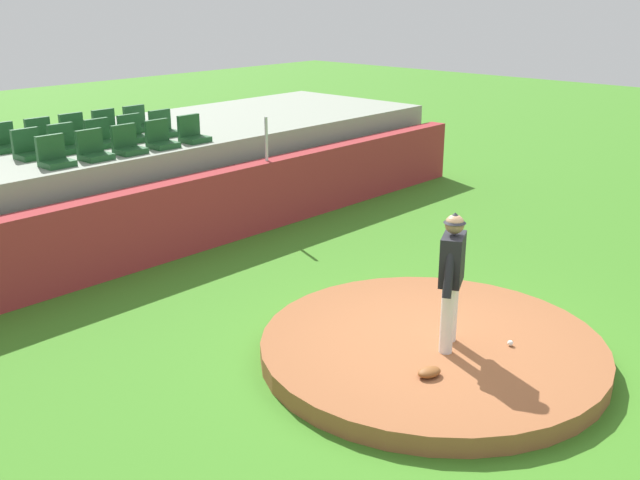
% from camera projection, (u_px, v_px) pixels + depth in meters
% --- Properties ---
extents(ground_plane, '(60.00, 60.00, 0.00)m').
position_uv_depth(ground_plane, '(431.00, 357.00, 9.51)').
color(ground_plane, '#3C7E21').
extents(pitchers_mound, '(4.38, 4.38, 0.24)m').
position_uv_depth(pitchers_mound, '(432.00, 348.00, 9.47)').
color(pitchers_mound, '#955834').
rests_on(pitchers_mound, ground_plane).
extents(pitcher, '(0.76, 0.44, 1.74)m').
position_uv_depth(pitcher, '(452.00, 270.00, 8.95)').
color(pitcher, silver).
rests_on(pitcher, pitchers_mound).
extents(baseball, '(0.07, 0.07, 0.07)m').
position_uv_depth(baseball, '(510.00, 343.00, 9.26)').
color(baseball, white).
rests_on(baseball, pitchers_mound).
extents(fielding_glove, '(0.34, 0.28, 0.11)m').
position_uv_depth(fielding_glove, '(429.00, 372.00, 8.52)').
color(fielding_glove, brown).
rests_on(fielding_glove, pitchers_mound).
extents(brick_barrier, '(16.58, 0.40, 1.34)m').
position_uv_depth(brick_barrier, '(167.00, 221.00, 12.85)').
color(brick_barrier, '#9D2E31').
rests_on(brick_barrier, ground_plane).
extents(fence_post_right, '(0.06, 0.06, 0.84)m').
position_uv_depth(fence_post_right, '(266.00, 139.00, 14.18)').
color(fence_post_right, silver).
rests_on(fence_post_right, brick_barrier).
extents(bleacher_platform, '(16.48, 4.20, 1.72)m').
position_uv_depth(bleacher_platform, '(87.00, 185.00, 14.45)').
color(bleacher_platform, gray).
rests_on(bleacher_platform, ground_plane).
extents(stadium_chair_0, '(0.48, 0.44, 0.50)m').
position_uv_depth(stadium_chair_0, '(54.00, 157.00, 12.15)').
color(stadium_chair_0, '#1E5127').
rests_on(stadium_chair_0, bleacher_platform).
extents(stadium_chair_1, '(0.48, 0.44, 0.50)m').
position_uv_depth(stadium_chair_1, '(93.00, 150.00, 12.63)').
color(stadium_chair_1, '#1E5127').
rests_on(stadium_chair_1, bleacher_platform).
extents(stadium_chair_2, '(0.48, 0.44, 0.50)m').
position_uv_depth(stadium_chair_2, '(128.00, 144.00, 13.09)').
color(stadium_chair_2, '#1E5127').
rests_on(stadium_chair_2, bleacher_platform).
extents(stadium_chair_3, '(0.48, 0.44, 0.50)m').
position_uv_depth(stadium_chair_3, '(161.00, 139.00, 13.58)').
color(stadium_chair_3, '#1E5127').
rests_on(stadium_chair_3, bleacher_platform).
extents(stadium_chair_4, '(0.48, 0.44, 0.50)m').
position_uv_depth(stadium_chair_4, '(192.00, 133.00, 14.11)').
color(stadium_chair_4, '#1E5127').
rests_on(stadium_chair_4, bleacher_platform).
extents(stadium_chair_5, '(0.48, 0.44, 0.50)m').
position_uv_depth(stadium_chair_5, '(29.00, 149.00, 12.71)').
color(stadium_chair_5, '#1E5127').
rests_on(stadium_chair_5, bleacher_platform).
extents(stadium_chair_6, '(0.48, 0.44, 0.50)m').
position_uv_depth(stadium_chair_6, '(65.00, 143.00, 13.18)').
color(stadium_chair_6, '#1E5127').
rests_on(stadium_chair_6, bleacher_platform).
extents(stadium_chair_7, '(0.48, 0.44, 0.50)m').
position_uv_depth(stadium_chair_7, '(100.00, 138.00, 13.67)').
color(stadium_chair_7, '#1E5127').
rests_on(stadium_chair_7, bleacher_platform).
extents(stadium_chair_8, '(0.48, 0.44, 0.50)m').
position_uv_depth(stadium_chair_8, '(133.00, 133.00, 14.16)').
color(stadium_chair_8, '#1E5127').
rests_on(stadium_chair_8, bleacher_platform).
extents(stadium_chair_9, '(0.48, 0.44, 0.50)m').
position_uv_depth(stadium_chair_9, '(163.00, 128.00, 14.68)').
color(stadium_chair_9, '#1E5127').
rests_on(stadium_chair_9, bleacher_platform).
extents(stadium_chair_10, '(0.48, 0.44, 0.50)m').
position_uv_depth(stadium_chair_10, '(4.00, 142.00, 13.28)').
color(stadium_chair_10, '#1E5127').
rests_on(stadium_chair_10, bleacher_platform).
extents(stadium_chair_11, '(0.48, 0.44, 0.50)m').
position_uv_depth(stadium_chair_11, '(41.00, 137.00, 13.77)').
color(stadium_chair_11, '#1E5127').
rests_on(stadium_chair_11, bleacher_platform).
extents(stadium_chair_12, '(0.48, 0.44, 0.50)m').
position_uv_depth(stadium_chair_12, '(75.00, 132.00, 14.28)').
color(stadium_chair_12, '#1E5127').
rests_on(stadium_chair_12, bleacher_platform).
extents(stadium_chair_13, '(0.48, 0.44, 0.50)m').
position_uv_depth(stadium_chair_13, '(107.00, 127.00, 14.74)').
color(stadium_chair_13, '#1E5127').
rests_on(stadium_chair_13, bleacher_platform).
extents(stadium_chair_14, '(0.48, 0.44, 0.50)m').
position_uv_depth(stadium_chair_14, '(137.00, 123.00, 15.23)').
color(stadium_chair_14, '#1E5127').
rests_on(stadium_chair_14, bleacher_platform).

